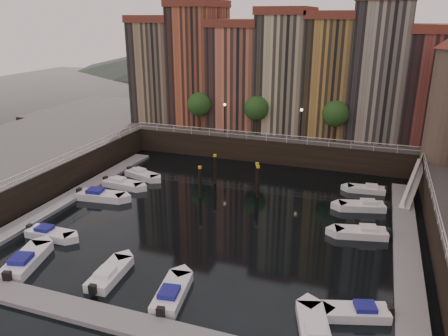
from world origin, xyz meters
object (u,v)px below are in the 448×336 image
at_px(boat_left_1, 49,234).
at_px(boat_left_3, 122,184).
at_px(mooring_pilings, 232,178).
at_px(boat_left_2, 100,196).
at_px(gangway, 414,181).

xyz_separation_m(boat_left_1, boat_left_3, (-0.45, 12.13, 0.02)).
relative_size(boat_left_1, boat_left_3, 0.92).
relative_size(mooring_pilings, boat_left_2, 1.13).
height_order(gangway, boat_left_2, gangway).
relative_size(mooring_pilings, boat_left_1, 1.33).
xyz_separation_m(gangway, boat_left_2, (-30.27, -10.97, -1.52)).
distance_m(boat_left_1, boat_left_3, 12.14).
xyz_separation_m(mooring_pilings, boat_left_2, (-12.27, -6.15, -1.26)).
distance_m(mooring_pilings, boat_left_2, 13.78).
height_order(boat_left_2, boat_left_3, boat_left_2).
relative_size(boat_left_2, boat_left_3, 1.08).
bearing_deg(boat_left_2, gangway, 13.23).
relative_size(boat_left_1, boat_left_2, 0.86).
bearing_deg(boat_left_3, boat_left_1, -83.98).
height_order(mooring_pilings, boat_left_3, mooring_pilings).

